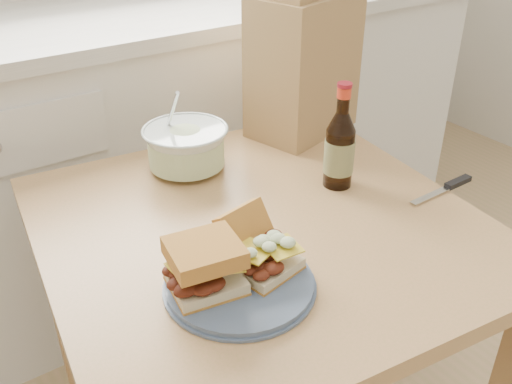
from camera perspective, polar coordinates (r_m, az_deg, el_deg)
cabinet_run at (r=1.97m, az=-11.01°, el=4.00°), size 2.50×0.64×0.94m
dining_table at (r=1.20m, az=0.49°, el=-7.05°), size 0.93×0.93×0.70m
plate at (r=0.97m, az=-1.65°, el=-9.17°), size 0.25×0.25×0.02m
sandwich_left at (r=0.93m, az=-5.10°, el=-7.33°), size 0.13×0.12×0.08m
sandwich_right at (r=0.99m, az=0.24°, el=-5.70°), size 0.12×0.16×0.09m
coleslaw_bowl at (r=1.32m, az=-6.99°, el=4.29°), size 0.20×0.20×0.20m
beer_bottle at (r=1.24m, az=8.36°, el=4.33°), size 0.07×0.07×0.24m
knife at (r=1.33m, az=18.93°, el=0.62°), size 0.19×0.02×0.01m
paper_bag at (r=1.48m, az=4.76°, el=12.50°), size 0.31×0.24×0.35m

